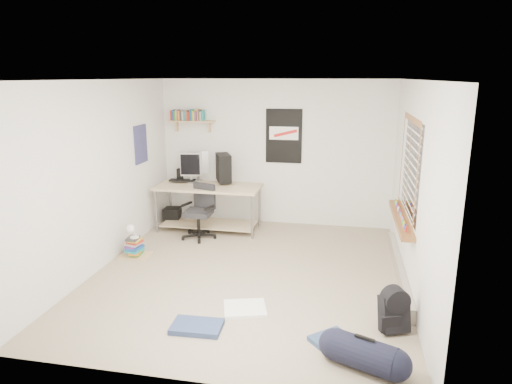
% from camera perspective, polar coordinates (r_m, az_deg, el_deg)
% --- Properties ---
extents(floor, '(4.00, 4.50, 0.01)m').
position_cam_1_polar(floor, '(6.15, -0.98, -10.20)').
color(floor, gray).
rests_on(floor, ground).
extents(ceiling, '(4.00, 4.50, 0.01)m').
position_cam_1_polar(ceiling, '(5.59, -1.09, 13.91)').
color(ceiling, white).
rests_on(ceiling, ground).
extents(back_wall, '(4.00, 0.01, 2.50)m').
position_cam_1_polar(back_wall, '(7.92, 2.40, 4.88)').
color(back_wall, silver).
rests_on(back_wall, ground).
extents(left_wall, '(0.01, 4.50, 2.50)m').
position_cam_1_polar(left_wall, '(6.46, -18.72, 1.98)').
color(left_wall, silver).
rests_on(left_wall, ground).
extents(right_wall, '(0.01, 4.50, 2.50)m').
position_cam_1_polar(right_wall, '(5.68, 19.17, 0.33)').
color(right_wall, silver).
rests_on(right_wall, ground).
extents(desk, '(1.87, 1.14, 0.80)m').
position_cam_1_polar(desk, '(7.76, -5.90, -2.08)').
color(desk, '#CAAE8C').
rests_on(desk, floor).
extents(monitor_left, '(0.37, 0.15, 0.40)m').
position_cam_1_polar(monitor_left, '(7.88, -8.11, 2.83)').
color(monitor_left, '#B8B9BE').
rests_on(monitor_left, desk).
extents(monitor_right, '(0.37, 0.22, 0.40)m').
position_cam_1_polar(monitor_right, '(7.99, -7.24, 3.03)').
color(monitor_right, '#ADADB2').
rests_on(monitor_right, desk).
extents(pc_tower, '(0.37, 0.49, 0.47)m').
position_cam_1_polar(pc_tower, '(7.79, -4.08, 3.06)').
color(pc_tower, black).
rests_on(pc_tower, desk).
extents(keyboard, '(0.45, 0.20, 0.02)m').
position_cam_1_polar(keyboard, '(7.94, -9.21, 1.48)').
color(keyboard, black).
rests_on(keyboard, desk).
extents(speaker_left, '(0.10, 0.10, 0.18)m').
position_cam_1_polar(speaker_left, '(8.07, -9.49, 2.26)').
color(speaker_left, black).
rests_on(speaker_left, desk).
extents(speaker_right, '(0.11, 0.11, 0.18)m').
position_cam_1_polar(speaker_right, '(7.85, -3.37, 2.10)').
color(speaker_right, black).
rests_on(speaker_right, desk).
extents(office_chair, '(0.72, 0.72, 0.88)m').
position_cam_1_polar(office_chair, '(7.33, -7.25, -2.08)').
color(office_chair, black).
rests_on(office_chair, floor).
extents(wall_shelf, '(0.80, 0.22, 0.24)m').
position_cam_1_polar(wall_shelf, '(8.08, -8.01, 8.74)').
color(wall_shelf, tan).
rests_on(wall_shelf, back_wall).
extents(poster_back_wall, '(0.62, 0.03, 0.92)m').
position_cam_1_polar(poster_back_wall, '(7.83, 3.49, 6.98)').
color(poster_back_wall, black).
rests_on(poster_back_wall, back_wall).
extents(poster_left_wall, '(0.02, 0.42, 0.60)m').
position_cam_1_polar(poster_left_wall, '(7.45, -14.21, 5.82)').
color(poster_left_wall, navy).
rests_on(poster_left_wall, left_wall).
extents(window, '(0.10, 1.50, 1.26)m').
position_cam_1_polar(window, '(5.92, 18.42, 2.92)').
color(window, brown).
rests_on(window, right_wall).
extents(baseboard_heater, '(0.08, 2.50, 0.18)m').
position_cam_1_polar(baseboard_heater, '(6.32, 17.49, -9.26)').
color(baseboard_heater, '#B7B2A8').
rests_on(baseboard_heater, floor).
extents(backpack, '(0.34, 0.31, 0.37)m').
position_cam_1_polar(backpack, '(5.00, 16.86, -14.33)').
color(backpack, black).
rests_on(backpack, floor).
extents(duffel_bag, '(0.38, 0.38, 0.57)m').
position_cam_1_polar(duffel_bag, '(4.41, 13.30, -19.17)').
color(duffel_bag, black).
rests_on(duffel_bag, floor).
extents(tshirt, '(0.56, 0.51, 0.04)m').
position_cam_1_polar(tshirt, '(5.26, -1.40, -14.36)').
color(tshirt, white).
rests_on(tshirt, floor).
extents(jeans_a, '(0.53, 0.35, 0.06)m').
position_cam_1_polar(jeans_a, '(4.95, -7.40, -16.34)').
color(jeans_a, navy).
rests_on(jeans_a, floor).
extents(jeans_b, '(0.48, 0.47, 0.05)m').
position_cam_1_polar(jeans_b, '(4.78, 9.38, -17.74)').
color(jeans_b, navy).
rests_on(jeans_b, floor).
extents(book_stack, '(0.43, 0.35, 0.29)m').
position_cam_1_polar(book_stack, '(6.89, -14.94, -6.54)').
color(book_stack, olive).
rests_on(book_stack, floor).
extents(desk_lamp, '(0.13, 0.22, 0.22)m').
position_cam_1_polar(desk_lamp, '(6.79, -14.99, -4.80)').
color(desk_lamp, silver).
rests_on(desk_lamp, book_stack).
extents(subwoofer, '(0.30, 0.30, 0.31)m').
position_cam_1_polar(subwoofer, '(8.19, -10.38, -3.00)').
color(subwoofer, black).
rests_on(subwoofer, floor).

